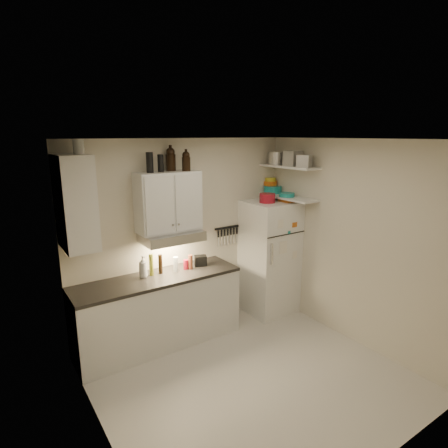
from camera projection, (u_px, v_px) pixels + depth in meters
floor at (250, 377)px, 4.20m from camera, size 3.20×3.00×0.02m
ceiling at (255, 138)px, 3.59m from camera, size 3.20×3.00×0.02m
back_wall at (184, 235)px, 5.11m from camera, size 3.20×0.02×2.60m
left_wall at (96, 306)px, 3.02m from camera, size 0.02×3.00×2.60m
right_wall at (352, 243)px, 4.77m from camera, size 0.02×3.00×2.60m
base_cabinet at (159, 312)px, 4.76m from camera, size 2.10×0.60×0.88m
countertop at (157, 278)px, 4.65m from camera, size 2.10×0.62×0.04m
upper_cabinet at (168, 202)px, 4.68m from camera, size 0.80×0.33×0.75m
side_cabinet at (75, 203)px, 3.93m from camera, size 0.33×0.55×1.00m
range_hood at (172, 236)px, 4.73m from camera, size 0.76×0.46×0.12m
fridge at (269, 257)px, 5.61m from camera, size 0.70×0.68×1.70m
shelf_hi at (289, 167)px, 5.30m from camera, size 0.30×0.95×0.03m
shelf_lo at (288, 197)px, 5.40m from camera, size 0.30×0.95×0.03m
knife_strip at (227, 227)px, 5.47m from camera, size 0.42×0.02×0.03m
dutch_oven at (267, 198)px, 5.31m from camera, size 0.28×0.28×0.13m
book_stack at (287, 199)px, 5.39m from camera, size 0.18×0.22×0.07m
spice_jar at (272, 198)px, 5.41m from camera, size 0.06×0.06×0.09m
stock_pot at (277, 158)px, 5.49m from camera, size 0.28×0.28×0.18m
tin_a at (293, 158)px, 5.19m from camera, size 0.23×0.22×0.21m
tin_b at (304, 161)px, 4.97m from camera, size 0.22×0.22×0.17m
bowl_teal at (273, 189)px, 5.69m from camera, size 0.27×0.27×0.11m
bowl_orange at (270, 183)px, 5.74m from camera, size 0.22×0.22×0.06m
bowl_yellow at (270, 179)px, 5.73m from camera, size 0.17×0.17×0.05m
plates at (287, 195)px, 5.35m from camera, size 0.28×0.28×0.06m
growler_a at (171, 159)px, 4.66m from camera, size 0.14×0.14×0.30m
growler_b at (186, 161)px, 4.64m from camera, size 0.12×0.12×0.25m
thermos_a at (161, 163)px, 4.52m from camera, size 0.08×0.08×0.21m
thermos_b at (150, 163)px, 4.44m from camera, size 0.10×0.10×0.24m
side_jar at (79, 147)px, 3.81m from camera, size 0.13×0.13×0.15m
soap_bottle at (143, 266)px, 4.59m from camera, size 0.15×0.15×0.31m
pepper_mill at (190, 262)px, 4.90m from camera, size 0.07×0.07×0.19m
oil_bottle at (151, 265)px, 4.67m from camera, size 0.06×0.06×0.28m
vinegar_bottle at (160, 264)px, 4.74m from camera, size 0.07×0.07×0.25m
clear_bottle at (176, 264)px, 4.82m from camera, size 0.07×0.07×0.19m
red_jar at (186, 265)px, 4.90m from camera, size 0.08×0.08×0.13m
caddy at (200, 261)px, 5.04m from camera, size 0.19×0.17×0.14m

